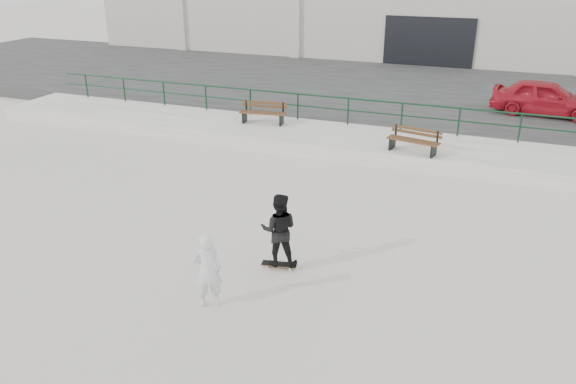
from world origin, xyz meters
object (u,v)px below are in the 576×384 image
at_px(red_car, 545,98).
at_px(standing_skater, 279,230).
at_px(skateboard, 279,264).
at_px(seated_skater, 207,270).
at_px(bench_right, 414,141).
at_px(bench_left, 263,113).

height_order(red_car, standing_skater, red_car).
height_order(skateboard, seated_skater, seated_skater).
xyz_separation_m(red_car, skateboard, (-5.72, -13.99, -1.12)).
bearing_deg(red_car, skateboard, 163.43).
bearing_deg(bench_right, skateboard, -90.43).
bearing_deg(bench_right, seated_skater, -92.46).
xyz_separation_m(bench_left, standing_skater, (4.21, -8.86, 0.03)).
relative_size(standing_skater, seated_skater, 1.06).
xyz_separation_m(bench_left, skateboard, (4.21, -8.86, -0.83)).
bearing_deg(bench_left, standing_skater, -71.83).
distance_m(bench_left, bench_right, 6.02).
distance_m(skateboard, seated_skater, 2.12).
bearing_deg(skateboard, bench_left, 104.47).
bearing_deg(standing_skater, bench_right, -118.44).
relative_size(bench_right, red_car, 0.43).
distance_m(bench_right, seated_skater, 9.66).
xyz_separation_m(bench_left, red_car, (9.93, 5.13, 0.29)).
xyz_separation_m(red_car, standing_skater, (-5.72, -13.99, -0.26)).
height_order(bench_left, standing_skater, standing_skater).
distance_m(bench_right, red_car, 7.66).
relative_size(bench_left, standing_skater, 1.07).
bearing_deg(seated_skater, red_car, -144.58).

